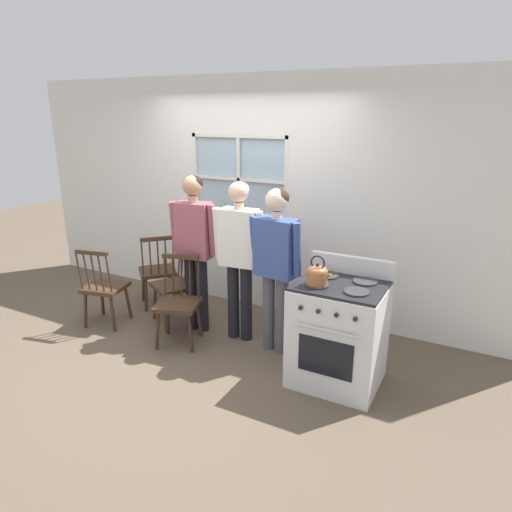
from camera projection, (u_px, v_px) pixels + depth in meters
ground_plane at (184, 353)px, 4.55m from camera, size 16.00×16.00×0.00m
wall_back at (251, 197)px, 5.32m from camera, size 6.40×0.16×2.70m
chair_by_window at (174, 286)px, 5.12m from camera, size 0.56×0.56×0.91m
chair_near_wall at (178, 304)px, 4.64m from camera, size 0.53×0.52×0.91m
chair_center_cluster at (104, 288)px, 5.05m from camera, size 0.50×0.48×0.91m
chair_near_stove at (158, 272)px, 5.56m from camera, size 0.58×0.58×0.91m
person_elderly_left at (194, 240)px, 4.74m from camera, size 0.52×0.26×1.69m
person_teen_center at (239, 248)px, 4.56m from camera, size 0.54×0.25×1.66m
person_adult_right at (276, 255)px, 4.31m from camera, size 0.56×0.26×1.63m
stove at (338, 333)px, 3.94m from camera, size 0.75×0.68×1.08m
kettle at (317, 274)px, 3.74m from camera, size 0.21×0.17×0.25m
potted_plant at (226, 214)px, 5.44m from camera, size 0.11×0.11×0.25m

